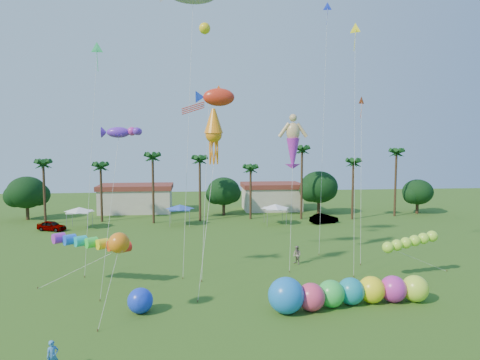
{
  "coord_description": "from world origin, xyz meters",
  "views": [
    {
      "loc": [
        -3.81,
        -25.65,
        12.19
      ],
      "look_at": [
        0.0,
        10.0,
        9.0
      ],
      "focal_mm": 32.0,
      "sensor_mm": 36.0,
      "label": 1
    }
  ],
  "objects": [
    {
      "name": "caterpillar_inflatable",
      "position": [
        7.1,
        4.13,
        1.09
      ],
      "size": [
        12.77,
        3.72,
        2.59
      ],
      "rotation": [
        0.0,
        0.0,
        0.13
      ],
      "color": "#E03B66",
      "rests_on": "ground"
    },
    {
      "name": "delta_kite_red",
      "position": [
        13.64,
        17.94,
        16.08
      ],
      "size": [
        1.71,
        4.07,
        16.98
      ],
      "color": "#D44717",
      "rests_on": "ground"
    },
    {
      "name": "tree_line",
      "position": [
        3.57,
        44.0,
        4.28
      ],
      "size": [
        69.46,
        8.91,
        11.0
      ],
      "color": "#3A2819",
      "rests_on": "ground"
    },
    {
      "name": "buildings_row",
      "position": [
        -3.09,
        50.0,
        2.0
      ],
      "size": [
        35.0,
        7.0,
        4.0
      ],
      "color": "beige",
      "rests_on": "ground"
    },
    {
      "name": "spectator_a",
      "position": [
        -11.4,
        -2.96,
        0.85
      ],
      "size": [
        0.74,
        0.69,
        1.71
      ],
      "primitive_type": "imported",
      "rotation": [
        0.0,
        0.0,
        0.59
      ],
      "color": "#3778C1",
      "rests_on": "ground"
    },
    {
      "name": "squid_kite",
      "position": [
        -2.17,
        10.72,
        12.83
      ],
      "size": [
        2.4,
        5.44,
        15.1
      ],
      "color": "orange",
      "rests_on": "ground"
    },
    {
      "name": "rainbow_tube",
      "position": [
        -11.32,
        10.19,
        3.46
      ],
      "size": [
        8.72,
        3.84,
        3.91
      ],
      "color": "red",
      "rests_on": "ground"
    },
    {
      "name": "green_worm",
      "position": [
        13.29,
        10.12,
        2.82
      ],
      "size": [
        9.33,
        2.9,
        3.44
      ],
      "color": "#AAF436",
      "rests_on": "ground"
    },
    {
      "name": "delta_kite_yellow",
      "position": [
        11.52,
        14.64,
        22.43
      ],
      "size": [
        1.69,
        4.51,
        23.5
      ],
      "color": "yellow",
      "rests_on": "ground"
    },
    {
      "name": "car_a",
      "position": [
        -23.48,
        34.84,
        0.68
      ],
      "size": [
        4.32,
        3.04,
        1.37
      ],
      "primitive_type": "imported",
      "rotation": [
        0.0,
        0.0,
        1.17
      ],
      "color": "#4C4C54",
      "rests_on": "ground"
    },
    {
      "name": "spectator_b",
      "position": [
        6.31,
        15.37,
        0.92
      ],
      "size": [
        1.07,
        1.13,
        1.84
      ],
      "primitive_type": "imported",
      "rotation": [
        0.0,
        0.0,
        -1.0
      ],
      "color": "gray",
      "rests_on": "ground"
    },
    {
      "name": "delta_kite_blue",
      "position": [
        10.95,
        21.69,
        26.28
      ],
      "size": [
        2.12,
        3.61,
        27.61
      ],
      "color": "#1830DB",
      "rests_on": "ground"
    },
    {
      "name": "tent_row",
      "position": [
        -6.0,
        36.33,
        2.75
      ],
      "size": [
        31.0,
        4.0,
        0.6
      ],
      "color": "white",
      "rests_on": "ground"
    },
    {
      "name": "fish_kite",
      "position": [
        -1.42,
        15.87,
        16.47
      ],
      "size": [
        4.68,
        5.95,
        17.43
      ],
      "color": "red",
      "rests_on": "ground"
    },
    {
      "name": "ground",
      "position": [
        0.0,
        0.0,
        0.0
      ],
      "size": [
        160.0,
        160.0,
        0.0
      ],
      "primitive_type": "plane",
      "color": "#285116",
      "rests_on": "ground"
    },
    {
      "name": "orange_ball_kite",
      "position": [
        -8.92,
        3.35,
        5.41
      ],
      "size": [
        2.03,
        2.42,
        6.13
      ],
      "color": "orange",
      "rests_on": "ground"
    },
    {
      "name": "car_b",
      "position": [
        15.52,
        36.14,
        0.71
      ],
      "size": [
        4.59,
        2.84,
        1.43
      ],
      "primitive_type": "imported",
      "rotation": [
        0.0,
        0.0,
        1.9
      ],
      "color": "#4C4C54",
      "rests_on": "ground"
    },
    {
      "name": "blue_ball",
      "position": [
        -7.75,
        4.53,
        0.91
      ],
      "size": [
        1.81,
        1.81,
        1.81
      ],
      "primitive_type": "sphere",
      "color": "blue",
      "rests_on": "ground"
    },
    {
      "name": "lobster_kite",
      "position": [
        -10.05,
        10.79,
        12.98
      ],
      "size": [
        3.36,
        4.63,
        13.63
      ],
      "color": "#6528C9",
      "rests_on": "ground"
    },
    {
      "name": "delta_kite_green",
      "position": [
        -13.02,
        17.41,
        20.77
      ],
      "size": [
        1.46,
        4.44,
        21.75
      ],
      "color": "#35E379",
      "rests_on": "ground"
    },
    {
      "name": "merman_kite",
      "position": [
        6.14,
        16.94,
        11.86
      ],
      "size": [
        2.44,
        5.1,
        14.52
      ],
      "color": "tan",
      "rests_on": "ground"
    }
  ]
}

